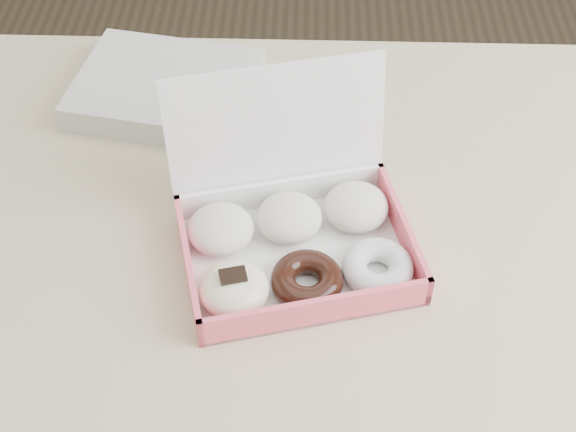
{
  "coord_description": "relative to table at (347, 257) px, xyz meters",
  "views": [
    {
      "loc": [
        -0.06,
        -0.72,
        1.53
      ],
      "look_at": [
        -0.08,
        -0.06,
        0.82
      ],
      "focal_mm": 50.0,
      "sensor_mm": 36.0,
      "label": 1
    }
  ],
  "objects": [
    {
      "name": "donut_box",
      "position": [
        -0.07,
        -0.06,
        0.11
      ],
      "size": [
        0.33,
        0.3,
        0.2
      ],
      "rotation": [
        0.0,
        0.0,
        0.25
      ],
      "color": "white",
      "rests_on": "table"
    },
    {
      "name": "newspapers",
      "position": [
        -0.27,
        0.24,
        0.1
      ],
      "size": [
        0.29,
        0.25,
        0.04
      ],
      "primitive_type": "cube",
      "rotation": [
        0.0,
        0.0,
        -0.18
      ],
      "color": "silver",
      "rests_on": "table"
    },
    {
      "name": "table",
      "position": [
        0.0,
        0.0,
        0.0
      ],
      "size": [
        1.2,
        0.8,
        0.75
      ],
      "color": "#CDB887",
      "rests_on": "ground"
    }
  ]
}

